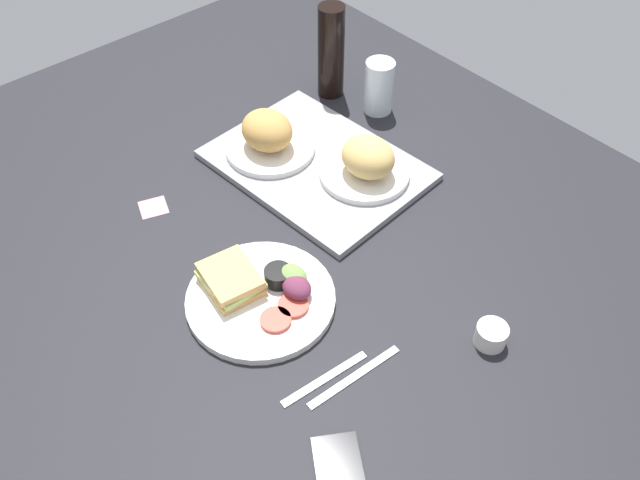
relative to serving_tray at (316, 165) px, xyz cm
name	(u,v)px	position (x,y,z in cm)	size (l,w,h in cm)	color
ground_plane	(302,261)	(17.90, -19.39, -2.30)	(190.00, 150.00, 3.00)	black
serving_tray	(316,165)	(0.00, 0.00, 0.00)	(45.00, 33.00, 1.60)	gray
bread_plate_near	(268,136)	(-10.19, -5.24, 4.71)	(20.02, 20.02, 9.76)	white
bread_plate_far	(367,162)	(10.52, 5.01, 4.71)	(19.54, 19.54, 9.68)	white
plate_with_salad	(260,293)	(21.01, -32.01, 0.95)	(27.48, 27.48, 5.40)	white
drinking_glass	(379,87)	(-6.59, 25.45, 5.74)	(6.97, 6.97, 13.08)	silver
soda_bottle	(331,52)	(-19.51, 21.69, 10.75)	(6.40, 6.40, 23.10)	black
espresso_cup	(491,335)	(55.05, -7.75, 1.20)	(5.60, 5.60, 4.00)	silver
fork	(325,378)	(41.68, -34.43, -0.55)	(17.00, 1.40, 0.50)	#B7B7BC
knife	(354,376)	(44.68, -30.43, -0.55)	(19.00, 1.40, 0.50)	#B7B7BC
cell_phone	(341,478)	(56.22, -44.09, -0.40)	(14.40, 7.20, 0.80)	black
sticky_note	(153,207)	(-12.99, -34.03, -0.74)	(5.60, 5.60, 0.12)	pink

